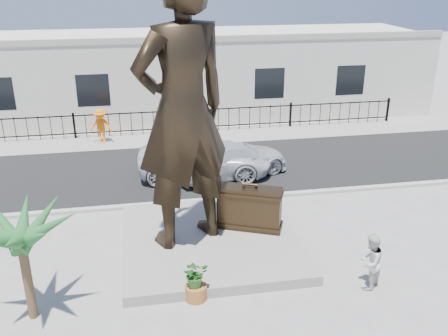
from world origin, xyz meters
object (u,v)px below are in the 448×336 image
at_px(suitcase, 249,208).
at_px(tourist, 370,262).
at_px(car_white, 205,158).
at_px(statue, 182,111).

bearing_deg(suitcase, tourist, -28.76).
bearing_deg(car_white, suitcase, -167.22).
height_order(statue, suitcase, statue).
xyz_separation_m(statue, tourist, (4.46, -2.90, -3.45)).
bearing_deg(tourist, car_white, -112.22).
xyz_separation_m(statue, car_white, (1.36, 5.47, -3.48)).
distance_m(suitcase, car_white, 5.23).
xyz_separation_m(statue, suitcase, (1.99, 0.29, -3.24)).
relative_size(statue, car_white, 1.48).
distance_m(statue, suitcase, 3.82).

